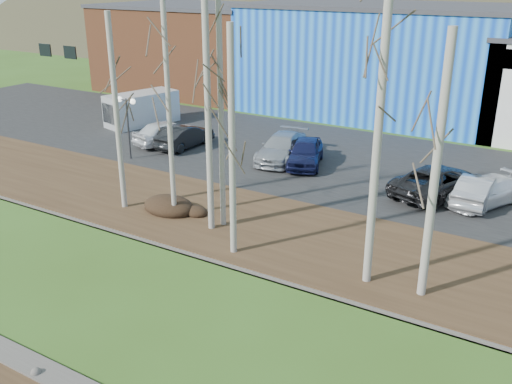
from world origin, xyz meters
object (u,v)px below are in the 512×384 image
Objects in this scene: car_2 at (282,148)px; car_6 at (486,191)px; car_3 at (305,152)px; car_0 at (167,132)px; car_4 at (477,189)px; car_5 at (437,181)px; car_1 at (185,136)px; van_grey at (139,109)px; street_lamp at (127,111)px.

car_6 is (11.69, -1.01, -0.09)m from car_2.
car_0 is at bearing 164.29° from car_3.
car_4 is 0.78× the size of car_5.
car_0 reaches higher than car_5.
car_0 is 1.06× the size of car_1.
car_0 is at bearing -15.49° from van_grey.
car_3 is 9.69m from car_4.
van_grey is at bearing 131.52° from street_lamp.
car_0 is at bearing 17.81° from car_5.
car_1 is 8.17m from car_3.
car_3 is at bearing -161.04° from car_0.
car_0 is 5.67m from van_grey.
car_4 is at bearing -165.84° from car_0.
car_2 is 11.35m from car_4.
car_2 reaches higher than car_6.
car_2 is 0.94× the size of car_5.
car_0 is 9.61m from car_3.
car_0 reaches higher than car_2.
car_2 is at bearing 5.82° from van_grey.
car_1 is 0.96× the size of car_3.
car_6 is (18.18, -0.12, -0.06)m from car_1.
car_5 is at bearing -179.88° from car_1.
car_0 is at bearing -153.03° from car_6.
car_3 is 7.77m from car_5.
car_6 is (19.51, 3.47, -2.24)m from street_lamp.
car_0 reaches higher than car_6.
car_4 is 0.76× the size of van_grey.
street_lamp is 17.64m from car_5.
car_0 is 19.62m from car_6.
car_1 is 6.97m from van_grey.
car_5 is at bearing -150.46° from car_6.
van_grey reaches higher than car_3.
car_0 is at bearing 95.34° from street_lamp.
car_1 reaches higher than car_6.
car_2 is (7.94, 0.88, -0.04)m from car_0.
car_5 is 0.97× the size of van_grey.
car_4 is at bearing -140.32° from car_6.
car_3 reaches higher than car_1.
car_4 is 0.41m from car_6.
car_3 is 0.81× the size of van_grey.
street_lamp is 10.61m from car_3.
car_0 is 0.82× the size of van_grey.
car_3 is (9.47, 4.30, -2.13)m from street_lamp.
car_2 is at bearing -158.87° from car_0.
van_grey reaches higher than car_1.
car_6 is at bearing -165.58° from car_0.
car_4 is (9.65, -0.92, -0.07)m from car_3.
car_2 reaches higher than car_1.
car_1 is at bearing 165.15° from car_3.
car_4 is (19.23, -0.22, -0.08)m from car_0.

